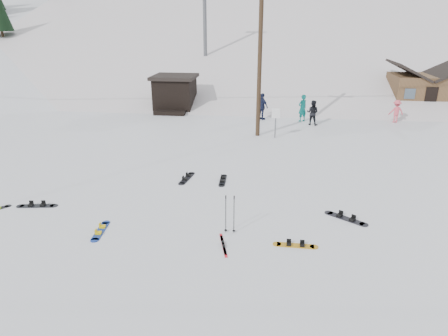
# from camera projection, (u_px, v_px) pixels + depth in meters

# --- Properties ---
(ground) EXTENTS (200.00, 200.00, 0.00)m
(ground) POSITION_uv_depth(u_px,v_px,m) (174.00, 253.00, 12.56)
(ground) COLOR white
(ground) RESTS_ON ground
(ski_slope) EXTENTS (60.00, 85.24, 65.97)m
(ski_slope) POSITION_uv_depth(u_px,v_px,m) (255.00, 138.00, 67.89)
(ski_slope) COLOR silver
(ski_slope) RESTS_ON ground
(ridge_left) EXTENTS (47.54, 95.03, 58.38)m
(ridge_left) POSITION_uv_depth(u_px,v_px,m) (32.00, 136.00, 65.20)
(ridge_left) COLOR white
(ridge_left) RESTS_ON ground
(treeline_crest) EXTENTS (50.00, 6.00, 10.00)m
(treeline_crest) POSITION_uv_depth(u_px,v_px,m) (263.00, 51.00, 92.51)
(treeline_crest) COLOR black
(treeline_crest) RESTS_ON ski_slope
(utility_pole) EXTENTS (2.00, 0.26, 9.00)m
(utility_pole) POSITION_uv_depth(u_px,v_px,m) (260.00, 59.00, 23.71)
(utility_pole) COLOR #3A2819
(utility_pole) RESTS_ON ground
(trail_sign) EXTENTS (0.50, 0.09, 1.85)m
(trail_sign) POSITION_uv_depth(u_px,v_px,m) (276.00, 118.00, 24.38)
(trail_sign) COLOR #595B60
(trail_sign) RESTS_ON ground
(lift_hut) EXTENTS (3.40, 4.10, 2.75)m
(lift_hut) POSITION_uv_depth(u_px,v_px,m) (175.00, 93.00, 32.13)
(lift_hut) COLOR black
(lift_hut) RESTS_ON ground
(lift_tower_near) EXTENTS (2.20, 0.36, 8.00)m
(lift_tower_near) POSITION_uv_depth(u_px,v_px,m) (205.00, 9.00, 38.17)
(lift_tower_near) COLOR #595B60
(lift_tower_near) RESTS_ON ski_slope
(cabin) EXTENTS (5.39, 4.40, 3.77)m
(cabin) POSITION_uv_depth(u_px,v_px,m) (423.00, 90.00, 32.62)
(cabin) COLOR brown
(cabin) RESTS_ON ground
(hero_snowboard) EXTENTS (0.40, 1.50, 0.11)m
(hero_snowboard) POSITION_uv_depth(u_px,v_px,m) (100.00, 231.00, 13.86)
(hero_snowboard) COLOR #173596
(hero_snowboard) RESTS_ON ground
(hero_skis) EXTENTS (0.45, 1.44, 0.08)m
(hero_skis) POSITION_uv_depth(u_px,v_px,m) (223.00, 245.00, 13.00)
(hero_skis) COLOR red
(hero_skis) RESTS_ON ground
(ski_poles) EXTENTS (0.38, 0.10, 1.39)m
(ski_poles) POSITION_uv_depth(u_px,v_px,m) (230.00, 214.00, 13.57)
(ski_poles) COLOR black
(ski_poles) RESTS_ON ground
(board_scatter_a) EXTENTS (1.60, 0.50, 0.11)m
(board_scatter_a) POSITION_uv_depth(u_px,v_px,m) (37.00, 206.00, 15.72)
(board_scatter_a) COLOR black
(board_scatter_a) RESTS_ON ground
(board_scatter_b) EXTENTS (0.50, 1.63, 0.11)m
(board_scatter_b) POSITION_uv_depth(u_px,v_px,m) (187.00, 178.00, 18.44)
(board_scatter_b) COLOR black
(board_scatter_b) RESTS_ON ground
(board_scatter_d) EXTENTS (1.46, 1.12, 0.12)m
(board_scatter_d) POSITION_uv_depth(u_px,v_px,m) (346.00, 218.00, 14.72)
(board_scatter_d) COLOR black
(board_scatter_d) RESTS_ON ground
(board_scatter_e) EXTENTS (1.47, 0.30, 0.10)m
(board_scatter_e) POSITION_uv_depth(u_px,v_px,m) (295.00, 245.00, 12.97)
(board_scatter_e) COLOR orange
(board_scatter_e) RESTS_ON ground
(board_scatter_f) EXTENTS (0.32, 1.50, 0.11)m
(board_scatter_f) POSITION_uv_depth(u_px,v_px,m) (223.00, 180.00, 18.21)
(board_scatter_f) COLOR black
(board_scatter_f) RESTS_ON ground
(skier_teal) EXTENTS (0.84, 0.79, 1.92)m
(skier_teal) POSITION_uv_depth(u_px,v_px,m) (302.00, 108.00, 28.52)
(skier_teal) COLOR #0C7D75
(skier_teal) RESTS_ON ground
(skier_dark) EXTENTS (1.00, 0.88, 1.72)m
(skier_dark) POSITION_uv_depth(u_px,v_px,m) (312.00, 113.00, 27.59)
(skier_dark) COLOR black
(skier_dark) RESTS_ON ground
(skier_pink) EXTENTS (1.10, 0.71, 1.60)m
(skier_pink) POSITION_uv_depth(u_px,v_px,m) (396.00, 111.00, 28.27)
(skier_pink) COLOR #E14F61
(skier_pink) RESTS_ON ground
(skier_navy) EXTENTS (1.14, 1.13, 1.93)m
(skier_navy) POSITION_uv_depth(u_px,v_px,m) (262.00, 107.00, 28.99)
(skier_navy) COLOR #161C38
(skier_navy) RESTS_ON ground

